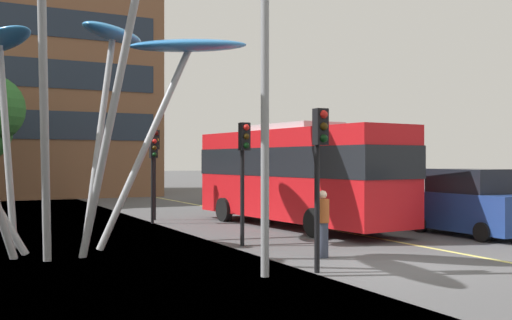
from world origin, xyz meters
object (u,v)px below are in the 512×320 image
at_px(car_far_side, 241,184).
at_px(pedestrian, 323,224).
at_px(traffic_light_island_mid, 153,161).
at_px(traffic_light_kerb_far, 244,157).
at_px(street_lamp, 275,35).
at_px(traffic_light_opposite, 155,155).
at_px(car_side_street, 285,190).
at_px(red_bus, 295,171).
at_px(traffic_light_kerb_near, 319,154).
at_px(car_parked_far, 355,194).
at_px(car_parked_mid, 469,204).
at_px(leaf_sculpture, 55,15).

relative_size(car_far_side, pedestrian, 2.27).
relative_size(traffic_light_island_mid, pedestrian, 1.96).
xyz_separation_m(traffic_light_kerb_far, car_far_side, (8.09, 17.26, -1.58)).
bearing_deg(street_lamp, traffic_light_opposite, 84.31).
relative_size(traffic_light_island_mid, car_side_street, 0.84).
xyz_separation_m(red_bus, street_lamp, (-5.18, -7.94, 3.11)).
distance_m(traffic_light_kerb_near, traffic_light_opposite, 12.90).
height_order(traffic_light_kerb_far, car_parked_far, traffic_light_kerb_far).
xyz_separation_m(traffic_light_kerb_near, car_parked_mid, (8.07, 3.42, -1.61)).
xyz_separation_m(car_side_street, car_far_side, (0.12, 5.60, 0.06)).
bearing_deg(car_parked_far, street_lamp, -133.67).
bearing_deg(traffic_light_kerb_near, traffic_light_kerb_far, 86.34).
bearing_deg(leaf_sculpture, pedestrian, -30.54).
bearing_deg(red_bus, car_parked_mid, -50.74).
distance_m(leaf_sculpture, traffic_light_island_mid, 8.70).
relative_size(car_side_street, street_lamp, 0.48).
xyz_separation_m(traffic_light_kerb_near, street_lamp, (-0.99, 0.22, 2.57)).
bearing_deg(red_bus, traffic_light_island_mid, 141.62).
distance_m(traffic_light_kerb_near, traffic_light_island_mid, 11.64).
relative_size(red_bus, street_lamp, 1.27).
height_order(car_parked_far, pedestrian, car_parked_far).
distance_m(traffic_light_kerb_far, car_parked_far, 9.58).
height_order(traffic_light_island_mid, car_side_street, traffic_light_island_mid).
bearing_deg(car_far_side, leaf_sculpture, -128.86).
distance_m(red_bus, pedestrian, 7.13).
height_order(car_parked_far, car_far_side, car_parked_far).
xyz_separation_m(car_parked_far, street_lamp, (-9.10, -9.53, 4.15)).
bearing_deg(traffic_light_opposite, traffic_light_kerb_near, -91.23).
xyz_separation_m(car_far_side, street_lamp, (-9.36, -21.48, 4.20)).
relative_size(car_parked_mid, car_far_side, 1.13).
bearing_deg(car_side_street, traffic_light_island_mid, -152.16).
xyz_separation_m(red_bus, car_far_side, (4.18, 13.54, -1.09)).
height_order(traffic_light_island_mid, traffic_light_opposite, traffic_light_opposite).
bearing_deg(leaf_sculpture, traffic_light_kerb_far, -10.16).
relative_size(traffic_light_kerb_far, car_parked_far, 0.89).
height_order(red_bus, car_far_side, red_bus).
relative_size(leaf_sculpture, traffic_light_island_mid, 3.64).
bearing_deg(street_lamp, traffic_light_island_mid, 86.05).
xyz_separation_m(red_bus, car_side_street, (4.06, 7.94, -1.14)).
bearing_deg(street_lamp, traffic_light_kerb_far, 73.27).
bearing_deg(pedestrian, traffic_light_kerb_far, 109.99).
height_order(car_side_street, car_far_side, car_far_side).
bearing_deg(red_bus, car_parked_far, 22.10).
distance_m(traffic_light_kerb_far, pedestrian, 3.31).
bearing_deg(car_side_street, red_bus, -117.10).
height_order(leaf_sculpture, car_parked_far, leaf_sculpture).
bearing_deg(car_far_side, car_parked_mid, -90.96).
relative_size(traffic_light_kerb_near, traffic_light_island_mid, 1.08).
distance_m(red_bus, car_parked_mid, 6.22).
relative_size(traffic_light_kerb_near, car_parked_far, 0.90).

